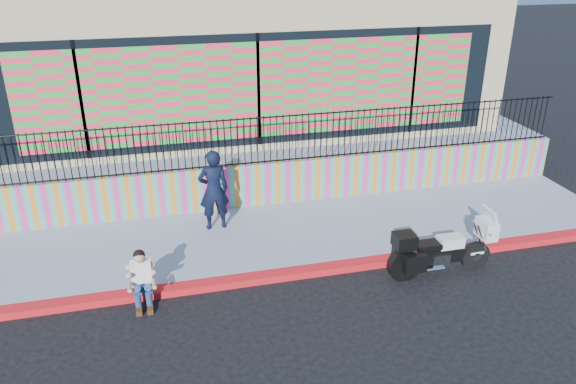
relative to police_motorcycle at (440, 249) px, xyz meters
name	(u,v)px	position (x,y,z in m)	size (l,w,h in m)	color
ground	(301,275)	(-2.72, 0.62, -0.58)	(90.00, 90.00, 0.00)	black
red_curb	(301,272)	(-2.72, 0.62, -0.50)	(16.00, 0.30, 0.15)	red
sidewalk	(282,235)	(-2.72, 2.27, -0.50)	(16.00, 3.00, 0.15)	gray
mural_wall	(267,183)	(-2.72, 3.87, 0.12)	(16.00, 0.20, 1.10)	#DC3A86
metal_fence	(266,140)	(-2.72, 3.87, 1.27)	(15.80, 0.04, 1.20)	black
elevated_platform	(235,126)	(-2.72, 8.97, 0.05)	(16.00, 10.00, 1.25)	gray
storefront_building	(233,47)	(-2.72, 8.75, 2.67)	(14.00, 8.06, 4.00)	#C4B483
police_motorcycle	(440,249)	(0.00, 0.00, 0.00)	(2.21, 0.73, 1.37)	black
police_officer	(214,190)	(-4.17, 2.88, 0.53)	(0.69, 0.46, 1.90)	black
seated_man	(142,284)	(-5.85, 0.39, -0.13)	(0.54, 0.71, 1.06)	navy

